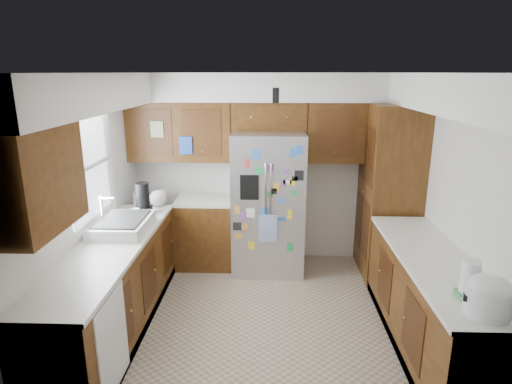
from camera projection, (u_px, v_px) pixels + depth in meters
floor at (267, 317)px, 4.54m from camera, size 3.60×3.60×0.00m
room_shell at (258, 141)px, 4.40m from camera, size 3.64×3.24×2.52m
left_counter_run at (138, 277)px, 4.49m from camera, size 1.36×3.20×0.92m
right_counter_run at (430, 308)px, 3.91m from camera, size 0.63×2.25×0.92m
pantry at (389, 192)px, 5.30m from camera, size 0.60×0.90×2.15m
fridge at (268, 203)px, 5.45m from camera, size 0.90×0.79×1.80m
bridge_cabinet at (269, 116)px, 5.38m from camera, size 0.96×0.34×0.35m
fridge_top_items at (267, 91)px, 5.28m from camera, size 0.53×0.39×0.30m
sink_assembly at (123, 225)px, 4.41m from camera, size 0.52×0.70×0.37m
left_counter_clutter at (148, 199)px, 5.09m from camera, size 0.38×0.75×0.38m
rice_cooker at (488, 295)px, 2.87m from camera, size 0.32×0.31×0.27m
paper_towel at (470, 280)px, 3.07m from camera, size 0.13×0.13×0.29m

